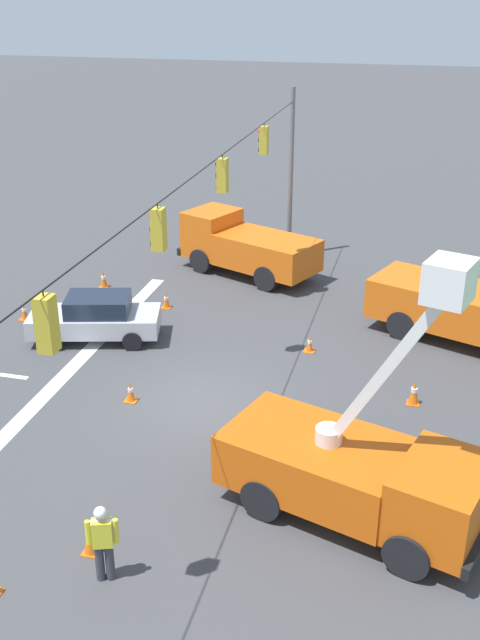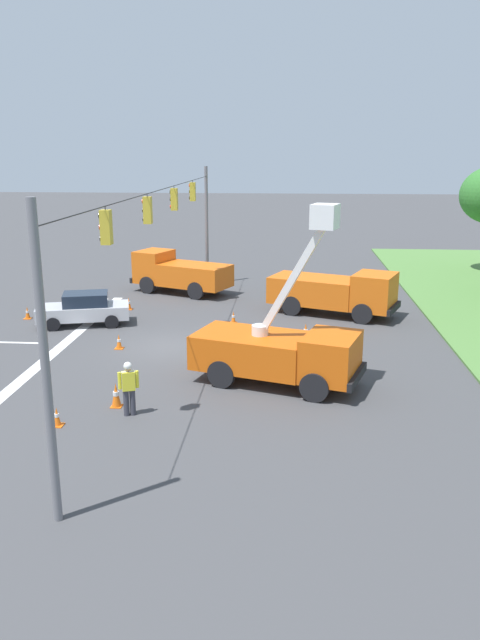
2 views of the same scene
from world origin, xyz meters
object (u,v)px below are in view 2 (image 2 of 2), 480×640
object	(u,v)px
traffic_cone_lane_edge_b	(306,332)
traffic_cone_centre_line	(27,313)
utility_truck_bucket_lift	(280,349)
traffic_cone_near_bucket	(129,304)
utility_truck_support_near	(179,272)
sedan_silver	(84,309)
road_worker	(129,385)
traffic_cone_far_left	(57,417)
traffic_cone_foreground_left	(233,318)
utility_truck_support_far	(335,291)
traffic_cone_far_right	(80,296)
traffic_cone_mid_right	(116,395)
traffic_cone_foreground_right	(119,342)

from	to	relation	value
traffic_cone_lane_edge_b	traffic_cone_centre_line	xyz separation A→B (m)	(-2.55, -13.71, -0.09)
utility_truck_bucket_lift	traffic_cone_near_bucket	world-z (taller)	utility_truck_bucket_lift
utility_truck_bucket_lift	utility_truck_support_near	xyz separation A→B (m)	(-14.46, -6.18, -0.09)
traffic_cone_lane_edge_b	utility_truck_bucket_lift	bearing A→B (deg)	-10.97
sedan_silver	road_worker	size ratio (longest dim) A/B	2.60
traffic_cone_near_bucket	traffic_cone_far_left	distance (m)	14.40
road_worker	sedan_silver	bearing A→B (deg)	-154.87
utility_truck_bucket_lift	traffic_cone_lane_edge_b	xyz separation A→B (m)	(-5.41, 1.05, -0.91)
utility_truck_support_near	traffic_cone_foreground_left	bearing A→B (deg)	30.34
traffic_cone_near_bucket	traffic_cone_far_left	bearing A→B (deg)	5.78
traffic_cone_far_left	sedan_silver	bearing A→B (deg)	-165.90
utility_truck_support_near	utility_truck_support_far	world-z (taller)	utility_truck_support_near
sedan_silver	traffic_cone_far_left	size ratio (longest dim) A/B	7.63
utility_truck_support_far	traffic_cone_far_right	bearing A→B (deg)	-96.37
utility_truck_support_near	utility_truck_support_far	xyz separation A→B (m)	(4.45, 8.80, 0.01)
utility_truck_support_far	traffic_cone_far_right	world-z (taller)	utility_truck_support_far
utility_truck_support_far	traffic_cone_centre_line	world-z (taller)	utility_truck_support_far
utility_truck_support_near	traffic_cone_lane_edge_b	xyz separation A→B (m)	(9.05, 7.22, -0.82)
sedan_silver	traffic_cone_lane_edge_b	world-z (taller)	sedan_silver
traffic_cone_foreground_left	traffic_cone_mid_right	size ratio (longest dim) A/B	0.73
traffic_cone_foreground_left	traffic_cone_lane_edge_b	size ratio (longest dim) A/B	0.76
utility_truck_support_near	traffic_cone_far_left	world-z (taller)	utility_truck_support_near
sedan_silver	utility_truck_bucket_lift	bearing A→B (deg)	53.08
sedan_silver	traffic_cone_mid_right	distance (m)	10.55
traffic_cone_far_right	utility_truck_support_far	bearing A→B (deg)	83.63
traffic_cone_foreground_right	traffic_cone_near_bucket	bearing A→B (deg)	-169.09
traffic_cone_far_right	traffic_cone_near_bucket	bearing A→B (deg)	66.54
traffic_cone_foreground_left	traffic_cone_far_left	xyz separation A→B (m)	(12.09, -4.28, 0.01)
utility_truck_support_far	traffic_cone_mid_right	xyz separation A→B (m)	(12.54, -7.89, -0.81)
utility_truck_support_far	traffic_cone_foreground_left	world-z (taller)	utility_truck_support_far
traffic_cone_foreground_right	traffic_cone_near_bucket	size ratio (longest dim) A/B	0.96
traffic_cone_far_left	utility_truck_support_far	bearing A→B (deg)	146.68
traffic_cone_centre_line	traffic_cone_mid_right	bearing A→B (deg)	35.19
road_worker	traffic_cone_near_bucket	size ratio (longest dim) A/B	2.69
sedan_silver	traffic_cone_centre_line	size ratio (longest dim) A/B	7.38
utility_truck_support_near	traffic_cone_foreground_left	distance (m)	7.58
utility_truck_bucket_lift	traffic_cone_mid_right	world-z (taller)	utility_truck_bucket_lift
road_worker	traffic_cone_near_bucket	world-z (taller)	road_worker
traffic_cone_lane_edge_b	traffic_cone_far_left	size ratio (longest dim) A/B	1.28
utility_truck_support_far	traffic_cone_lane_edge_b	xyz separation A→B (m)	(4.60, -1.58, -0.83)
utility_truck_support_far	traffic_cone_lane_edge_b	bearing A→B (deg)	-18.93
utility_truck_bucket_lift	traffic_cone_far_left	size ratio (longest dim) A/B	10.62
traffic_cone_foreground_left	traffic_cone_near_bucket	world-z (taller)	traffic_cone_near_bucket
utility_truck_bucket_lift	traffic_cone_foreground_right	world-z (taller)	utility_truck_bucket_lift
traffic_cone_far_left	traffic_cone_foreground_right	bearing A→B (deg)	-178.76
traffic_cone_foreground_left	traffic_cone_far_left	distance (m)	12.82
traffic_cone_foreground_right	traffic_cone_mid_right	distance (m)	6.28
utility_truck_support_near	traffic_cone_far_right	distance (m)	5.86
sedan_silver	road_worker	xyz separation A→B (m)	(10.29, 4.83, 0.21)
utility_truck_support_far	traffic_cone_centre_line	size ratio (longest dim) A/B	10.90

